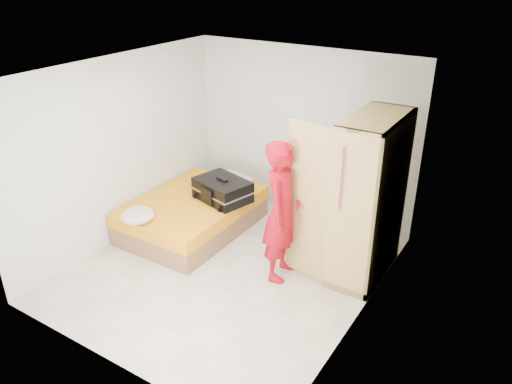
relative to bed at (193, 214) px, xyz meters
The scene contains 7 objects.
room 1.59m from the bed, 29.06° to the right, with size 4.00×4.02×2.60m.
bed is the anchor object (origin of this frame).
wardrobe 2.63m from the bed, ahead, with size 1.17×1.20×2.10m.
person 1.84m from the bed, 10.58° to the right, with size 0.67×0.44×1.83m, color red.
suitcase 0.60m from the bed, 32.34° to the left, with size 0.91×0.76×0.34m.
round_cushion 0.98m from the bed, 103.17° to the right, with size 0.46×0.46×0.17m, color silver.
pillow 0.92m from the bed, 77.41° to the left, with size 0.55×0.28×0.10m, color silver.
Camera 1 is at (3.24, -4.47, 3.77)m, focal length 35.00 mm.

